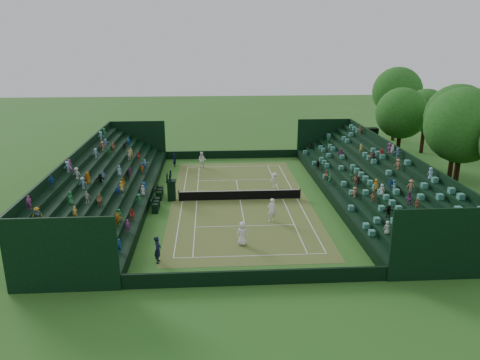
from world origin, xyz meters
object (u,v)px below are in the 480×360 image
(player_far_west, at_px, (202,160))
(player_far_east, at_px, (275,180))
(umpire_chair, at_px, (171,188))
(player_near_east, at_px, (272,210))
(player_near_west, at_px, (242,234))
(tennis_net, at_px, (240,195))

(player_far_west, height_order, player_far_east, player_far_west)
(umpire_chair, height_order, player_near_east, umpire_chair)
(umpire_chair, relative_size, player_near_west, 1.59)
(tennis_net, xyz_separation_m, player_far_west, (-3.75, 11.70, 0.43))
(umpire_chair, relative_size, player_near_east, 1.46)
(player_near_east, relative_size, player_far_west, 1.06)
(umpire_chair, xyz_separation_m, player_near_west, (6.04, -10.37, -0.33))
(tennis_net, relative_size, umpire_chair, 3.95)
(player_far_east, bearing_deg, player_far_west, 119.48)
(umpire_chair, relative_size, player_far_west, 1.55)
(player_near_east, xyz_separation_m, player_far_east, (1.47, 8.96, -0.20))
(umpire_chair, bearing_deg, tennis_net, -3.21)
(player_near_east, distance_m, player_far_west, 18.18)
(player_near_west, bearing_deg, umpire_chair, -39.33)
(tennis_net, bearing_deg, player_far_east, 42.90)
(player_far_west, bearing_deg, player_near_west, -72.36)
(umpire_chair, bearing_deg, player_near_west, -59.77)
(tennis_net, distance_m, player_near_west, 10.02)
(player_far_west, bearing_deg, player_far_east, -38.20)
(tennis_net, distance_m, player_far_east, 5.20)
(player_near_west, xyz_separation_m, player_far_east, (4.27, 13.54, -0.12))
(player_near_west, bearing_deg, player_near_east, -100.95)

